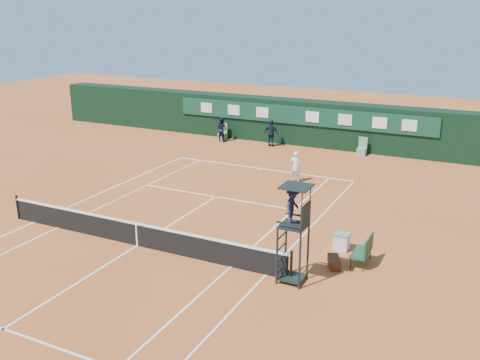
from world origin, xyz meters
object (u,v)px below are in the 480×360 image
player_bench (364,249)px  cooler (342,241)px  player (296,167)px  tennis_net (137,234)px  umpire_chair (294,214)px

player_bench → cooler: bearing=139.5°
player_bench → player: size_ratio=0.71×
player_bench → cooler: player_bench is taller
tennis_net → player_bench: 8.64m
player → tennis_net: bearing=71.4°
player_bench → tennis_net: bearing=-164.6°
umpire_chair → player: 11.27m
cooler → player: 8.60m
player_bench → player: player is taller
player → cooler: bearing=118.1°
umpire_chair → cooler: bearing=75.9°
umpire_chair → cooler: (0.81, 3.24, -2.13)m
umpire_chair → cooler: umpire_chair is taller
tennis_net → player: bearing=75.8°
tennis_net → player: size_ratio=7.68×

